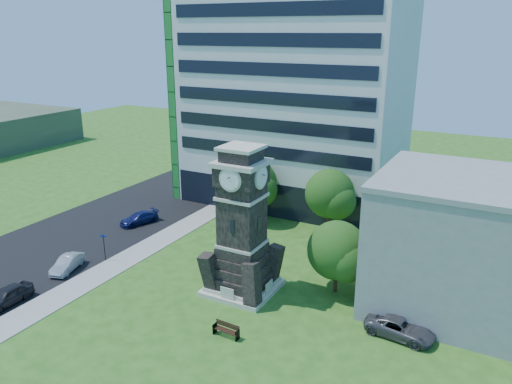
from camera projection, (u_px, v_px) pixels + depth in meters
The scene contains 16 objects.
ground at pixel (199, 292), 41.14m from camera, with size 160.00×160.00×0.00m, color #285618.
sidewalk at pixel (148, 247), 49.59m from camera, with size 3.00×70.00×0.06m, color gray.
street at pixel (86, 232), 53.41m from camera, with size 14.00×80.00×0.02m, color black.
clock_tower at pixel (242, 231), 39.84m from camera, with size 5.40×5.40×12.22m.
office_tall at pixel (295, 86), 59.84m from camera, with size 26.20×15.11×28.60m.
office_low at pixel (479, 246), 37.28m from camera, with size 15.20×12.20×10.40m.
car_street_south at pixel (7, 296), 39.11m from camera, with size 1.68×4.19×1.43m, color black.
car_street_mid at pixel (67, 264), 44.64m from camera, with size 1.38×3.95×1.30m, color #989B9F.
car_street_north at pixel (139, 218), 55.45m from camera, with size 1.78×4.38×1.27m, color #11184E.
car_east_lot at pixel (400, 328), 34.97m from camera, with size 2.24×4.86×1.35m, color #4B4A4F.
park_bench at pixel (227, 329), 35.02m from camera, with size 1.98×0.53×1.02m.
street_sign at pixel (104, 244), 46.26m from camera, with size 0.63×0.06×2.63m.
tree_nw at pixel (249, 171), 58.06m from camera, with size 7.03×6.39×8.28m.
tree_nc at pixel (255, 185), 55.37m from camera, with size 5.62×5.10×6.96m.
tree_ne at pixel (330, 195), 51.78m from camera, with size 5.67×5.15×6.98m.
tree_east at pixel (338, 252), 40.13m from camera, with size 5.32×4.83×6.11m.
Camera 1 is at (21.40, -30.03, 20.57)m, focal length 35.00 mm.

